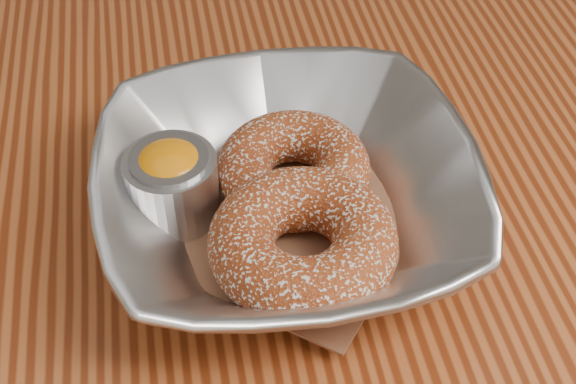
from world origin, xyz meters
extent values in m
cube|color=brown|center=(0.00, 0.00, 0.73)|extent=(1.20, 0.80, 0.04)
imported|color=silver|center=(0.02, -0.07, 0.78)|extent=(0.22, 0.22, 0.05)
cube|color=brown|center=(0.02, -0.07, 0.76)|extent=(0.20, 0.20, 0.00)
torus|color=#913917|center=(0.02, -0.05, 0.78)|extent=(0.10, 0.10, 0.03)
torus|color=#913917|center=(0.02, -0.11, 0.78)|extent=(0.12, 0.12, 0.04)
cylinder|color=silver|center=(-0.05, -0.06, 0.78)|extent=(0.05, 0.05, 0.04)
cylinder|color=gray|center=(-0.05, -0.06, 0.78)|extent=(0.05, 0.05, 0.04)
ellipsoid|color=orange|center=(-0.05, -0.06, 0.80)|extent=(0.04, 0.04, 0.03)
camera|label=1|loc=(-0.04, -0.40, 1.11)|focal=50.00mm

